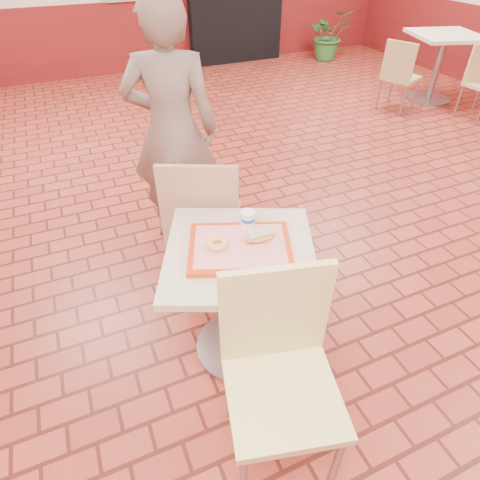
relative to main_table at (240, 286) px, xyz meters
name	(u,v)px	position (x,y,z in m)	size (l,w,h in m)	color
room_shell	(377,21)	(1.15, 0.70, 1.00)	(8.01, 10.01, 3.01)	maroon
wainscot_band	(348,176)	(1.15, 0.70, 0.00)	(8.00, 10.00, 1.00)	maroon
main_table	(240,286)	(0.00, 0.00, 0.00)	(0.70, 0.70, 0.74)	#C2B39C
chair_main_front	(279,366)	(-0.05, -0.52, 0.05)	(0.54, 0.54, 0.97)	#E1D387
chair_main_back	(203,219)	(0.01, 0.58, 0.04)	(0.58, 0.58, 0.95)	tan
customer	(172,131)	(0.03, 1.20, 0.35)	(0.61, 0.40, 1.68)	#726358
serving_tray	(240,248)	(0.00, 0.00, 0.25)	(0.48, 0.37, 0.03)	red
ring_donut	(217,243)	(-0.10, 0.04, 0.29)	(0.11, 0.11, 0.03)	#F2AA58
long_john_donut	(260,236)	(0.10, 0.00, 0.29)	(0.15, 0.07, 0.05)	#DE8E41
paper_cup	(248,219)	(0.09, 0.12, 0.31)	(0.07, 0.07, 0.09)	white
second_table	(440,56)	(4.03, 2.73, 0.07)	(0.79, 0.79, 0.83)	beige
chair_second_left	(400,73)	(3.29, 2.62, -0.03)	(0.51, 0.51, 0.84)	tan
potted_plant	(329,35)	(3.87, 5.06, -0.10)	(0.72, 0.62, 0.79)	#2B6C2D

